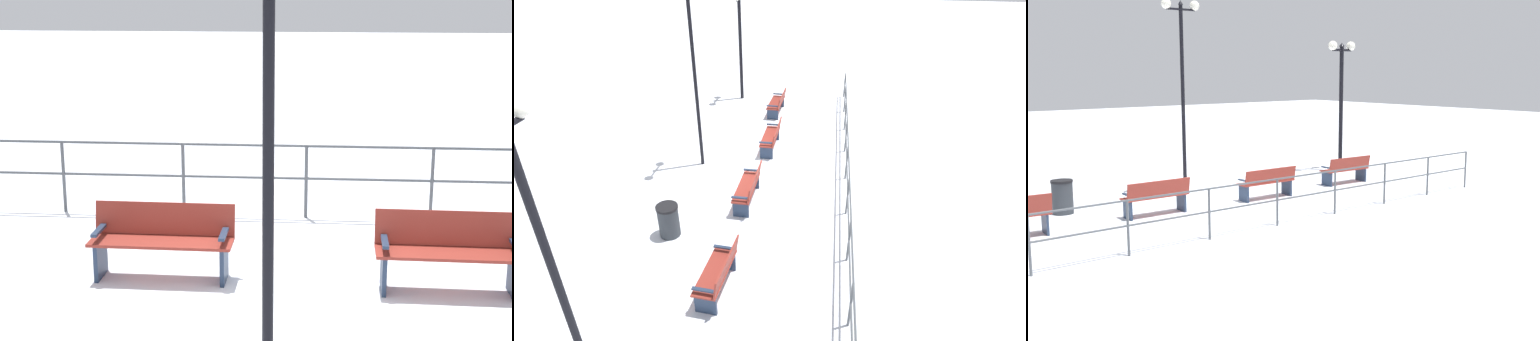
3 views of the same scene
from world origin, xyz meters
The scene contains 10 objects.
ground_plane centered at (0.00, 0.00, 0.00)m, with size 80.00×80.00×0.00m, color white.
bench_nearest centered at (0.02, -4.86, 0.44)m, with size 0.62×1.63×0.84m.
bench_second centered at (-0.22, -1.62, 0.46)m, with size 0.54×1.66×0.85m.
bench_third centered at (-0.06, 1.62, 0.47)m, with size 0.55×1.62×0.88m.
bench_fourth centered at (-0.08, 4.87, 0.48)m, with size 0.65×1.46×0.92m.
lamppost_near centered at (1.81, -6.37, 3.09)m, with size 0.31×1.15×4.40m.
lamppost_middle centered at (1.81, -0.26, 3.76)m, with size 0.27×1.14×5.32m.
lamppost_far centered at (1.81, 6.78, 2.87)m, with size 0.22×0.90×4.57m.
waterfront_railing centered at (-2.65, 0.00, 0.72)m, with size 0.05×14.37×1.08m.
trash_bin centered at (1.57, 3.28, 0.42)m, with size 0.52×0.52×0.83m.
Camera 2 is at (-1.98, 10.73, 6.33)m, focal length 28.89 mm.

